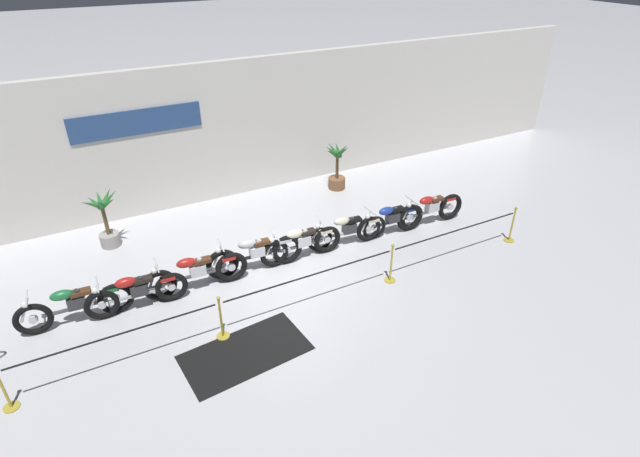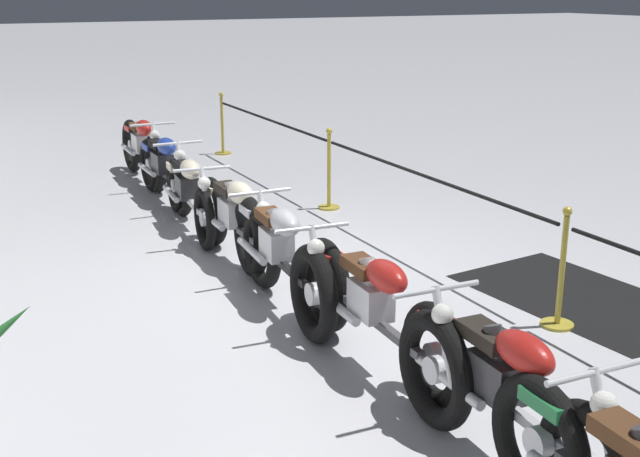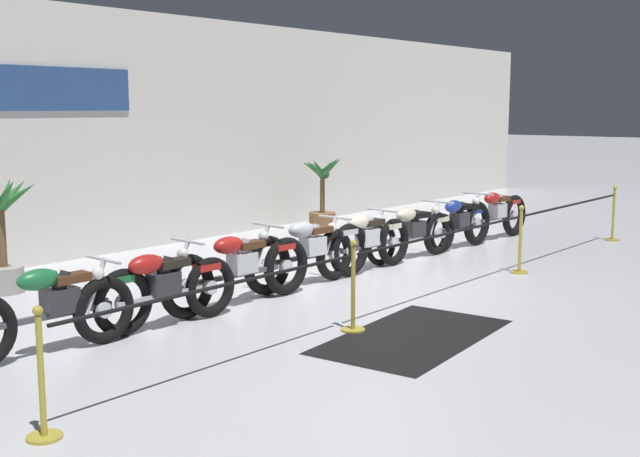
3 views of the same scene
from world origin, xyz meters
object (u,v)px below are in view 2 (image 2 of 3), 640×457
floor_banner (593,302)px  motorcycle_red_1 (502,391)px  motorcycle_cream_4 (235,220)px  motorcycle_red_7 (143,149)px  motorcycle_silver_3 (279,255)px  motorcycle_blue_6 (164,168)px  stanchion_mid_left (560,287)px  stanchion_far_right (222,133)px  motorcycle_red_2 (374,312)px  stanchion_mid_right (329,182)px  motorcycle_cream_5 (188,191)px  stanchion_far_left (512,222)px

floor_banner → motorcycle_red_1: bearing=118.5°
motorcycle_cream_4 → motorcycle_red_7: (4.05, -0.11, 0.01)m
motorcycle_silver_3 → motorcycle_blue_6: 3.97m
motorcycle_cream_4 → stanchion_mid_left: stanchion_mid_left is taller
motorcycle_red_1 → stanchion_far_right: 9.71m
motorcycle_red_2 → stanchion_mid_right: bearing=-23.3°
motorcycle_red_1 → motorcycle_cream_5: bearing=1.8°
stanchion_far_left → stanchion_mid_left: 0.77m
motorcycle_blue_6 → motorcycle_cream_4: bearing=179.0°
motorcycle_red_2 → stanchion_far_right: stanchion_far_right is taller
motorcycle_blue_6 → floor_banner: 5.79m
motorcycle_red_1 → motorcycle_red_2: 1.36m
motorcycle_red_1 → motorcycle_cream_5: motorcycle_red_1 is taller
stanchion_mid_left → stanchion_far_right: (8.18, 0.00, 0.00)m
motorcycle_silver_3 → stanchion_mid_right: stanchion_mid_right is taller
motorcycle_red_7 → motorcycle_cream_4: bearing=178.4°
motorcycle_red_7 → stanchion_far_right: 2.24m
motorcycle_red_1 → floor_banner: size_ratio=0.89×
motorcycle_red_7 → stanchion_far_left: 6.37m
motorcycle_cream_5 → motorcycle_blue_6: bearing=-4.3°
motorcycle_cream_5 → stanchion_far_right: bearing=-25.3°
motorcycle_blue_6 → motorcycle_silver_3: bearing=178.4°
motorcycle_cream_4 → motorcycle_red_1: bearing=-178.3°
motorcycle_blue_6 → stanchion_far_right: size_ratio=2.07×
motorcycle_red_1 → stanchion_far_left: stanchion_far_left is taller
stanchion_far_left → stanchion_mid_left: (-0.66, -0.00, -0.40)m
stanchion_far_right → stanchion_far_left: bearing=180.0°
motorcycle_cream_5 → motorcycle_blue_6: 1.34m
motorcycle_red_1 → motorcycle_red_2: bearing=3.7°
motorcycle_cream_5 → stanchion_far_left: (-3.47, -1.91, 0.29)m
motorcycle_red_2 → stanchion_far_left: (0.67, -1.83, 0.27)m
motorcycle_red_2 → motorcycle_blue_6: bearing=-0.2°
motorcycle_silver_3 → floor_banner: size_ratio=0.99×
motorcycle_red_2 → stanchion_mid_right: stanchion_mid_right is taller
motorcycle_red_2 → motorcycle_cream_4: size_ratio=1.10×
stanchion_far_left → floor_banner: bearing=-121.7°
motorcycle_red_2 → stanchion_far_right: bearing=-12.6°
stanchion_far_left → stanchion_mid_left: bearing=-180.0°
stanchion_far_left → motorcycle_cream_4: bearing=42.0°
motorcycle_cream_5 → stanchion_far_left: bearing=-151.1°
motorcycle_red_1 → motorcycle_red_7: (8.15, 0.01, 0.02)m
motorcycle_red_7 → stanchion_far_left: bearing=-164.1°
motorcycle_red_2 → stanchion_mid_right: 4.61m
motorcycle_red_7 → stanchion_mid_left: stanchion_mid_left is taller
motorcycle_cream_4 → stanchion_far_left: (-2.07, -1.86, 0.28)m
stanchion_mid_right → motorcycle_silver_3: bearing=144.8°
motorcycle_red_7 → motorcycle_cream_5: bearing=176.4°
stanchion_far_right → motorcycle_cream_5: bearing=154.7°
motorcycle_red_7 → motorcycle_blue_6: bearing=177.2°
motorcycle_red_2 → stanchion_far_left: size_ratio=0.20×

